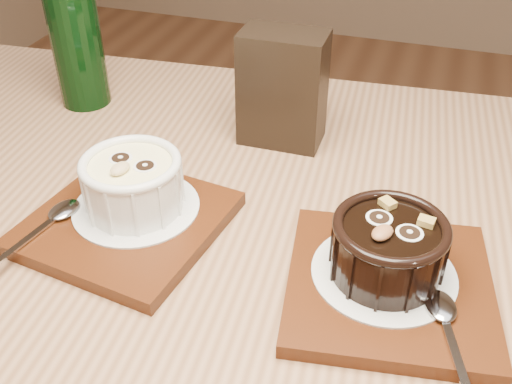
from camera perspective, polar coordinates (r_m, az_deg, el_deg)
table at (r=0.66m, az=-2.07°, el=-10.99°), size 1.26×0.89×0.75m
tray_left at (r=0.62m, az=-12.20°, el=-2.85°), size 0.20×0.20×0.01m
doily_left at (r=0.63m, az=-11.33°, el=-1.40°), size 0.13×0.13×0.00m
ramekin_white at (r=0.61m, az=-11.68°, el=1.00°), size 0.10×0.10×0.06m
spoon_left at (r=0.62m, az=-19.98°, el=-3.32°), size 0.05×0.14×0.01m
tray_right at (r=0.56m, az=12.55°, el=-8.74°), size 0.20×0.20×0.01m
doily_right at (r=0.55m, az=12.06°, el=-7.54°), size 0.13×0.13×0.00m
ramekin_dark at (r=0.53m, az=12.49°, el=-5.03°), size 0.10×0.10×0.06m
spoon_right at (r=0.51m, az=18.12°, el=-13.14°), size 0.06×0.14×0.01m
condiment_stand at (r=0.73m, az=2.55°, el=9.81°), size 0.10×0.06×0.14m
green_bottle at (r=0.84m, az=-16.83°, el=14.10°), size 0.07×0.07×0.25m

